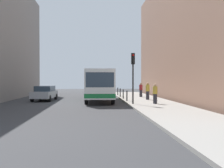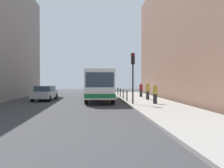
# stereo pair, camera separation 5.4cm
# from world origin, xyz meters

# --- Properties ---
(ground_plane) EXTENTS (80.00, 80.00, 0.00)m
(ground_plane) POSITION_xyz_m (0.00, 0.00, 0.00)
(ground_plane) COLOR #38383A
(sidewalk) EXTENTS (4.40, 40.00, 0.15)m
(sidewalk) POSITION_xyz_m (5.40, 0.00, 0.07)
(sidewalk) COLOR #9E9991
(sidewalk) RESTS_ON ground
(building_right) EXTENTS (7.00, 32.00, 13.77)m
(building_right) POSITION_xyz_m (11.50, 4.00, 6.88)
(building_right) COLOR #936B56
(building_right) RESTS_ON ground
(bus) EXTENTS (2.62, 11.04, 3.00)m
(bus) POSITION_xyz_m (0.92, 3.80, 1.73)
(bus) COLOR white
(bus) RESTS_ON ground
(car_beside_bus) EXTENTS (2.11, 4.52, 1.48)m
(car_beside_bus) POSITION_xyz_m (-4.53, 4.38, 0.78)
(car_beside_bus) COLOR #A5A8AD
(car_beside_bus) RESTS_ON ground
(traffic_light) EXTENTS (0.28, 0.33, 4.10)m
(traffic_light) POSITION_xyz_m (3.55, -1.65, 3.01)
(traffic_light) COLOR black
(traffic_light) RESTS_ON sidewalk
(bollard_near) EXTENTS (0.11, 0.11, 0.95)m
(bollard_near) POSITION_xyz_m (3.45, 1.54, 0.62)
(bollard_near) COLOR black
(bollard_near) RESTS_ON sidewalk
(bollard_mid) EXTENTS (0.11, 0.11, 0.95)m
(bollard_mid) POSITION_xyz_m (3.45, 4.71, 0.62)
(bollard_mid) COLOR black
(bollard_mid) RESTS_ON sidewalk
(bollard_far) EXTENTS (0.11, 0.11, 0.95)m
(bollard_far) POSITION_xyz_m (3.45, 7.88, 0.62)
(bollard_far) COLOR black
(bollard_far) RESTS_ON sidewalk
(bollard_farthest) EXTENTS (0.11, 0.11, 0.95)m
(bollard_farthest) POSITION_xyz_m (3.45, 11.06, 0.62)
(bollard_farthest) COLOR black
(bollard_farthest) RESTS_ON sidewalk
(pedestrian_near_signal) EXTENTS (0.38, 0.38, 1.63)m
(pedestrian_near_signal) POSITION_xyz_m (5.39, -1.55, 0.96)
(pedestrian_near_signal) COLOR #26262D
(pedestrian_near_signal) RESTS_ON sidewalk
(pedestrian_mid_sidewalk) EXTENTS (0.38, 0.38, 1.69)m
(pedestrian_mid_sidewalk) POSITION_xyz_m (5.68, 3.02, 1.00)
(pedestrian_mid_sidewalk) COLOR #26262D
(pedestrian_mid_sidewalk) RESTS_ON sidewalk
(pedestrian_far_sidewalk) EXTENTS (0.38, 0.38, 1.60)m
(pedestrian_far_sidewalk) POSITION_xyz_m (5.78, 7.44, 0.94)
(pedestrian_far_sidewalk) COLOR #26262D
(pedestrian_far_sidewalk) RESTS_ON sidewalk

